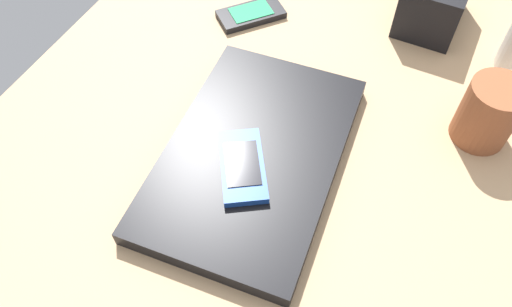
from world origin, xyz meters
The scene contains 5 objects.
desk_surface centered at (0.00, 0.00, 1.50)cm, with size 120.00×80.00×3.00cm, color tan.
laptop_closed centered at (-5.44, -0.44, 4.27)cm, with size 35.50×22.45×2.55cm, color black.
cell_phone_on_laptop centered at (-8.72, -0.11, 6.12)cm, with size 12.55×10.65×1.22cm.
cell_phone_on_desk centered at (22.19, 13.25, 3.62)cm, with size 12.01×11.61×1.30cm.
pen_cup centered at (12.15, -27.12, 7.77)cm, with size 7.79×7.79×9.53cm, color brown.
Camera 1 is at (-41.23, -16.93, 59.38)cm, focal length 35.07 mm.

